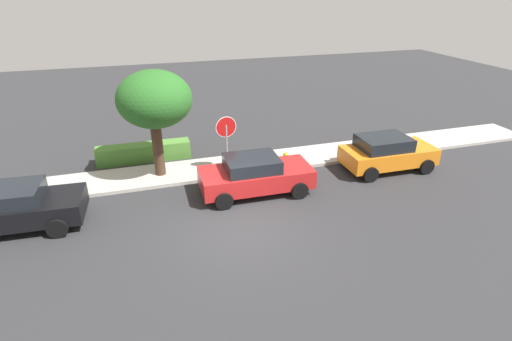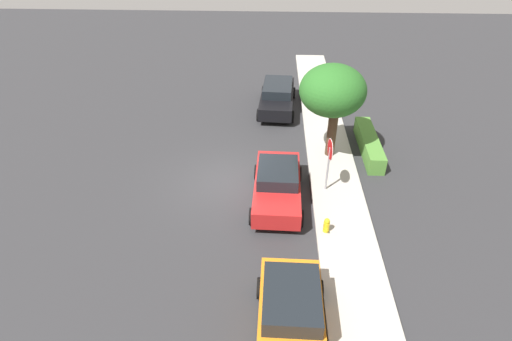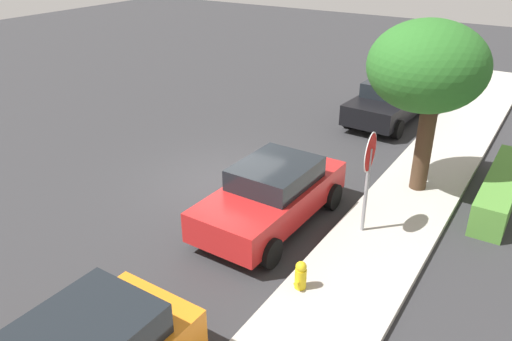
{
  "view_description": "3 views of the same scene",
  "coord_description": "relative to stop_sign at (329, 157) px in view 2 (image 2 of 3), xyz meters",
  "views": [
    {
      "loc": [
        -2.79,
        -10.65,
        7.29
      ],
      "look_at": [
        0.79,
        0.97,
        1.5
      ],
      "focal_mm": 28.0,
      "sensor_mm": 36.0,
      "label": 1
    },
    {
      "loc": [
        13.59,
        1.84,
        10.05
      ],
      "look_at": [
        0.61,
        1.27,
        1.03
      ],
      "focal_mm": 28.0,
      "sensor_mm": 36.0,
      "label": 2
    },
    {
      "loc": [
        9.73,
        7.19,
        6.19
      ],
      "look_at": [
        1.17,
        1.72,
        1.26
      ],
      "focal_mm": 35.0,
      "sensor_mm": 36.0,
      "label": 3
    }
  ],
  "objects": [
    {
      "name": "front_yard_hedge",
      "position": [
        -3.24,
        2.33,
        -1.32
      ],
      "size": [
        4.04,
        0.72,
        0.78
      ],
      "color": "#4C8433",
      "rests_on": "ground_plane"
    },
    {
      "name": "fire_hydrant",
      "position": [
        2.5,
        -0.23,
        -1.35
      ],
      "size": [
        0.3,
        0.22,
        0.72
      ],
      "color": "gold",
      "rests_on": "ground_plane"
    },
    {
      "name": "street_tree_near_corner",
      "position": [
        -2.64,
        0.26,
        1.55
      ],
      "size": [
        2.81,
        2.81,
        4.39
      ],
      "color": "#422D1E",
      "rests_on": "ground_plane"
    },
    {
      "name": "parked_car_black",
      "position": [
        -7.67,
        -1.98,
        -0.94
      ],
      "size": [
        4.67,
        2.19,
        1.47
      ],
      "color": "black",
      "rests_on": "ground_plane"
    },
    {
      "name": "parked_car_orange",
      "position": [
        6.51,
        -1.62,
        -0.94
      ],
      "size": [
        3.87,
        2.0,
        1.49
      ],
      "color": "orange",
      "rests_on": "ground_plane"
    },
    {
      "name": "sidewalk_curb",
      "position": [
        -0.51,
        0.47,
        -1.64
      ],
      "size": [
        32.0,
        2.08,
        0.14
      ],
      "primitive_type": "cube",
      "color": "#B2ADA3",
      "rests_on": "ground_plane"
    },
    {
      "name": "ground_plane",
      "position": [
        -0.51,
        -4.11,
        -1.71
      ],
      "size": [
        60.0,
        60.0,
        0.0
      ],
      "primitive_type": "plane",
      "color": "#2D2D30"
    },
    {
      "name": "parked_car_red",
      "position": [
        0.61,
        -1.98,
        -0.96
      ],
      "size": [
        4.2,
        2.05,
        1.46
      ],
      "color": "red",
      "rests_on": "ground_plane"
    },
    {
      "name": "stop_sign",
      "position": [
        0.0,
        0.0,
        0.0
      ],
      "size": [
        0.86,
        0.1,
        2.46
      ],
      "color": "gray",
      "rests_on": "ground_plane"
    }
  ]
}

